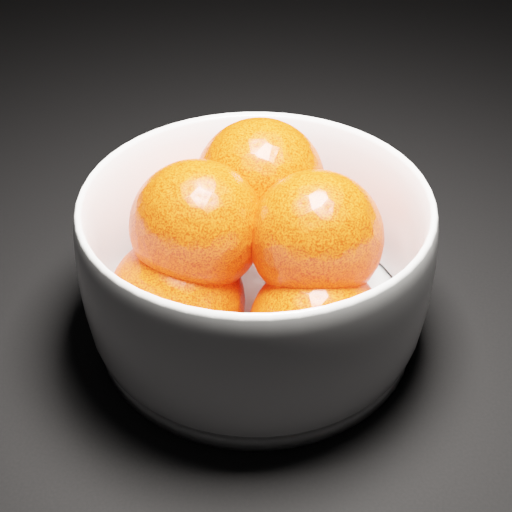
# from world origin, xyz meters

# --- Properties ---
(bowl) EXTENTS (0.25, 0.25, 0.12)m
(bowl) POSITION_xyz_m (0.25, 0.25, 0.06)
(bowl) COLOR silver
(bowl) RESTS_ON ground
(orange_pile) EXTENTS (0.19, 0.19, 0.14)m
(orange_pile) POSITION_xyz_m (0.25, 0.24, 0.08)
(orange_pile) COLOR #FF2C06
(orange_pile) RESTS_ON bowl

